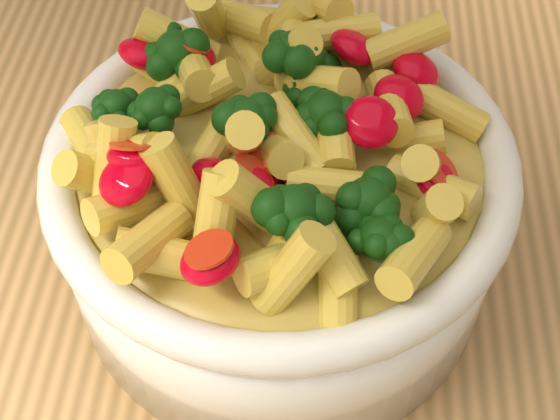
{
  "coord_description": "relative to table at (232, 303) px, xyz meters",
  "views": [
    {
      "loc": [
        0.06,
        -0.32,
        1.31
      ],
      "look_at": [
        0.04,
        -0.03,
        0.96
      ],
      "focal_mm": 50.0,
      "sensor_mm": 36.0,
      "label": 1
    }
  ],
  "objects": [
    {
      "name": "table",
      "position": [
        0.0,
        0.0,
        0.0
      ],
      "size": [
        1.2,
        0.8,
        0.9
      ],
      "color": "tan",
      "rests_on": "ground"
    },
    {
      "name": "serving_bowl",
      "position": [
        0.04,
        -0.03,
        0.16
      ],
      "size": [
        0.26,
        0.26,
        0.11
      ],
      "color": "white",
      "rests_on": "table"
    },
    {
      "name": "pasta_salad",
      "position": [
        0.04,
        -0.03,
        0.23
      ],
      "size": [
        0.21,
        0.21,
        0.05
      ],
      "color": "#E5C148",
      "rests_on": "serving_bowl"
    }
  ]
}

